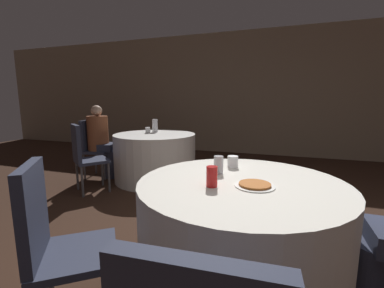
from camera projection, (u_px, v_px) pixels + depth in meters
ground_plane at (269, 281)px, 1.76m from camera, size 16.00×16.00×0.00m
wall_back at (281, 93)px, 5.69m from camera, size 16.00×0.06×2.80m
table_near at (240, 235)px, 1.67m from camera, size 1.30×1.30×0.73m
table_far at (155, 157)px, 4.02m from camera, size 1.26×1.26×0.73m
chair_near_southwest at (54, 236)px, 1.30m from camera, size 0.56×0.56×0.93m
chair_far_southwest at (84, 153)px, 3.42m from camera, size 0.56×0.56×0.93m
chair_far_west at (93, 144)px, 4.16m from camera, size 0.46×0.46×0.93m
person_floral_shirt at (102, 142)px, 4.13m from camera, size 0.50×0.36×1.16m
pizza_plate_near at (255, 185)px, 1.52m from camera, size 0.24×0.24×0.02m
soda_can_red at (212, 177)px, 1.50m from camera, size 0.07×0.07×0.12m
soda_can_silver at (219, 165)px, 1.79m from camera, size 0.07×0.07×0.12m
cup_near at (233, 162)px, 1.96m from camera, size 0.08×0.08×0.09m
bottle_far at (155, 126)px, 4.20m from camera, size 0.09×0.09×0.21m
cup_far at (148, 130)px, 4.08m from camera, size 0.08×0.08×0.09m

